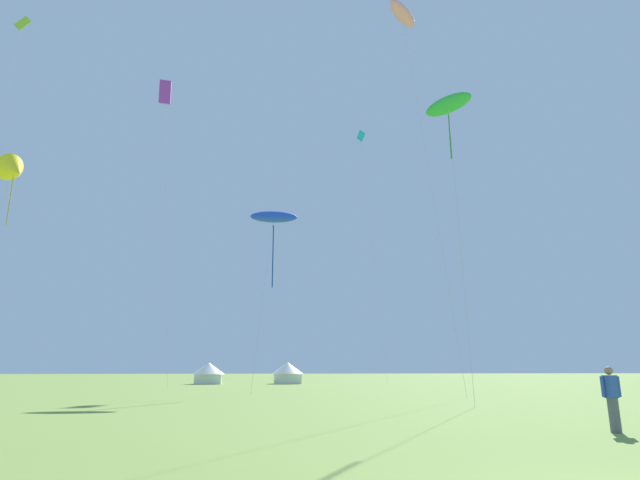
% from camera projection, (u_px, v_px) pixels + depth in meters
% --- Properties ---
extents(kite_cyan_diamond, '(2.70, 2.25, 33.23)m').
position_uv_depth(kite_cyan_diamond, '(362.00, 145.00, 69.65)').
color(kite_cyan_diamond, '#1EB7CC').
rests_on(kite_cyan_diamond, ground).
extents(kite_yellow_delta, '(3.77, 2.97, 16.19)m').
position_uv_depth(kite_yellow_delta, '(14.00, 170.00, 35.59)').
color(kite_yellow_delta, yellow).
rests_on(kite_yellow_delta, ground).
extents(kite_pink_parafoil, '(4.12, 3.46, 27.30)m').
position_uv_depth(kite_pink_parafoil, '(403.00, 14.00, 37.62)').
color(kite_pink_parafoil, pink).
rests_on(kite_pink_parafoil, ground).
extents(kite_lime_diamond, '(2.30, 1.18, 36.02)m').
position_uv_depth(kite_lime_diamond, '(21.00, 32.00, 51.04)').
color(kite_lime_diamond, '#99DB2D').
rests_on(kite_lime_diamond, ground).
extents(kite_blue_parafoil, '(3.58, 1.92, 13.42)m').
position_uv_depth(kite_blue_parafoil, '(274.00, 217.00, 38.73)').
color(kite_blue_parafoil, blue).
rests_on(kite_blue_parafoil, ground).
extents(kite_green_parafoil, '(2.59, 3.09, 16.30)m').
position_uv_depth(kite_green_parafoil, '(448.00, 105.00, 28.41)').
color(kite_green_parafoil, green).
rests_on(kite_green_parafoil, ground).
extents(kite_purple_box, '(3.06, 2.55, 29.36)m').
position_uv_depth(kite_purple_box, '(165.00, 92.00, 50.94)').
color(kite_purple_box, purple).
rests_on(kite_purple_box, ground).
extents(person_spectator, '(0.57, 0.34, 1.73)m').
position_uv_depth(person_spectator, '(612.00, 400.00, 14.10)').
color(person_spectator, '#565B66').
rests_on(person_spectator, ground).
extents(festival_tent_left, '(3.71, 3.71, 2.41)m').
position_uv_depth(festival_tent_left, '(209.00, 372.00, 59.61)').
color(festival_tent_left, white).
rests_on(festival_tent_left, ground).
extents(festival_tent_center, '(3.78, 3.78, 2.46)m').
position_uv_depth(festival_tent_center, '(288.00, 372.00, 60.89)').
color(festival_tent_center, white).
rests_on(festival_tent_center, ground).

